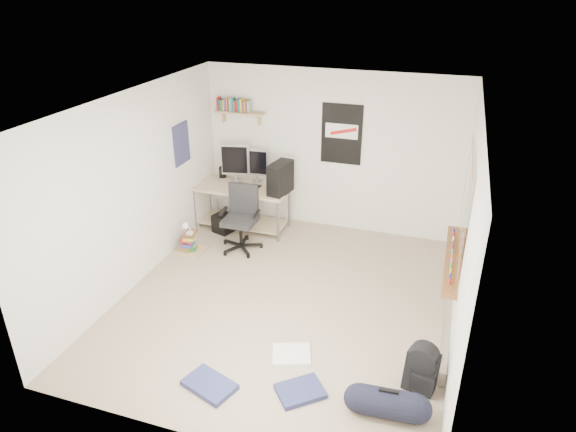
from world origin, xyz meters
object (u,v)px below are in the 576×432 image
(desk, at_px, (242,207))
(backpack, at_px, (421,371))
(duffel_bag, at_px, (387,403))
(office_chair, at_px, (240,219))
(book_stack, at_px, (190,241))

(desk, distance_m, backpack, 4.10)
(backpack, height_order, duffel_bag, duffel_bag)
(backpack, bearing_deg, office_chair, 156.04)
(duffel_bag, distance_m, book_stack, 3.94)
(desk, height_order, book_stack, desk)
(desk, bearing_deg, duffel_bag, -65.60)
(duffel_bag, height_order, book_stack, duffel_bag)
(desk, relative_size, backpack, 3.76)
(office_chair, bearing_deg, desk, 105.10)
(backpack, distance_m, book_stack, 3.93)
(duffel_bag, bearing_deg, desk, 127.60)
(book_stack, bearing_deg, duffel_bag, -34.74)
(duffel_bag, bearing_deg, office_chair, 131.53)
(duffel_bag, xyz_separation_m, book_stack, (-3.24, 2.25, 0.01))
(book_stack, bearing_deg, office_chair, 21.55)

